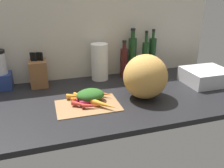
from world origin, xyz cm
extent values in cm
cube|color=black|center=(0.00, 0.00, -1.50)|extent=(170.00, 80.00, 3.00)
cube|color=beige|center=(0.00, 38.50, 30.00)|extent=(170.00, 3.00, 60.00)
cube|color=#997047|center=(-19.43, -9.62, 0.40)|extent=(35.04, 22.78, 0.80)
cone|color=orange|center=(-11.56, -15.71, 2.56)|extent=(13.48, 14.06, 3.51)
cone|color=#B2264C|center=(-19.23, -3.86, 2.09)|extent=(13.29, 6.41, 2.59)
cone|color=#B2264C|center=(-18.43, -9.62, 2.21)|extent=(11.09, 3.07, 2.82)
cone|color=orange|center=(-21.18, 0.39, 1.99)|extent=(9.37, 9.87, 2.37)
cone|color=orange|center=(-22.66, -4.11, 2.32)|extent=(10.82, 3.54, 3.03)
cone|color=red|center=(-23.28, -11.24, 2.22)|extent=(10.53, 8.97, 2.84)
cone|color=orange|center=(-24.84, 0.00, 2.37)|extent=(10.77, 5.63, 3.13)
cone|color=red|center=(-18.40, -13.94, 2.11)|extent=(10.41, 5.07, 2.63)
cone|color=red|center=(-16.87, -8.01, 2.28)|extent=(11.07, 10.37, 2.96)
cone|color=red|center=(-12.91, -5.35, 2.06)|extent=(9.48, 8.50, 2.52)
cone|color=orange|center=(-15.20, -1.75, 2.55)|extent=(12.60, 9.82, 3.50)
cone|color=orange|center=(-8.95, -0.99, 2.48)|extent=(12.46, 11.16, 3.36)
ellipsoid|color=#2D6023|center=(-16.86, -4.73, 4.20)|extent=(16.06, 12.35, 6.79)
ellipsoid|color=gold|center=(15.44, -8.16, 13.11)|extent=(26.18, 24.63, 26.22)
cube|color=brown|center=(-44.46, 28.93, 8.68)|extent=(10.97, 13.21, 17.35)
cylinder|color=black|center=(-47.66, 30.31, 20.10)|extent=(1.96, 1.96, 5.50)
cylinder|color=black|center=(-46.38, 29.98, 20.10)|extent=(1.83, 1.83, 5.50)
cylinder|color=black|center=(-45.10, 29.11, 20.10)|extent=(1.84, 1.84, 5.50)
cylinder|color=black|center=(-43.83, 30.25, 20.10)|extent=(1.55, 1.55, 5.50)
cylinder|color=black|center=(-42.55, 29.62, 20.10)|extent=(1.59, 1.59, 5.50)
cylinder|color=black|center=(-41.27, 28.79, 20.10)|extent=(1.43, 1.43, 5.50)
cube|color=navy|center=(-67.71, 31.09, 5.14)|extent=(12.29, 12.29, 10.27)
cylinder|color=white|center=(-2.55, 29.50, 12.91)|extent=(11.98, 11.98, 25.82)
cylinder|color=#471919|center=(15.48, 28.79, 10.55)|extent=(5.60, 5.60, 21.09)
cylinder|color=#471919|center=(15.48, 28.79, 23.38)|extent=(2.66, 2.66, 4.57)
cylinder|color=black|center=(15.48, 28.79, 26.46)|extent=(3.05, 3.05, 1.60)
cylinder|color=#19421E|center=(22.78, 31.33, 13.90)|extent=(5.94, 5.94, 27.80)
cylinder|color=#19421E|center=(22.78, 31.33, 30.57)|extent=(2.97, 2.97, 5.54)
cylinder|color=black|center=(22.78, 31.33, 34.14)|extent=(3.41, 3.41, 1.60)
cylinder|color=#19421E|center=(31.86, 27.97, 12.41)|extent=(5.15, 5.15, 24.82)
cylinder|color=#19421E|center=(31.86, 27.97, 28.22)|extent=(2.00, 2.00, 6.80)
cylinder|color=black|center=(31.86, 27.97, 32.42)|extent=(2.30, 2.30, 1.60)
cylinder|color=#19421E|center=(39.26, 31.77, 13.36)|extent=(5.36, 5.36, 26.71)
cylinder|color=#19421E|center=(39.26, 31.77, 29.35)|extent=(1.99, 1.99, 5.28)
cylinder|color=black|center=(39.26, 31.77, 32.79)|extent=(2.29, 2.29, 1.60)
cube|color=silver|center=(65.40, 0.58, 4.96)|extent=(29.16, 24.99, 9.92)
camera|label=1|loc=(-40.01, -123.13, 59.56)|focal=36.97mm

